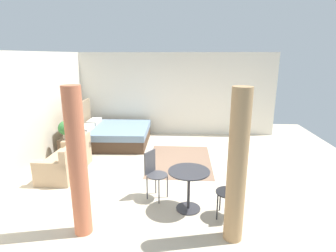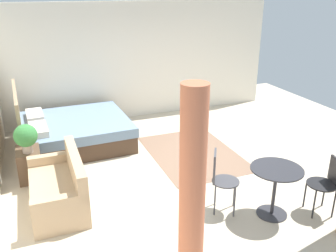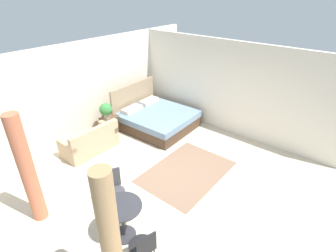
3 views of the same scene
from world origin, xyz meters
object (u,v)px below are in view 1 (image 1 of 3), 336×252
object	(u,v)px
couch	(67,162)
cafe_chair_near_window	(233,190)
potted_plant	(66,129)
cafe_chair_near_couch	(154,170)
nightstand	(69,147)
bed	(112,134)
balcony_table	(189,182)

from	to	relation	value
couch	cafe_chair_near_window	bearing A→B (deg)	-113.87
cafe_chair_near_window	potted_plant	bearing A→B (deg)	57.67
couch	cafe_chair_near_couch	bearing A→B (deg)	-114.28
nightstand	cafe_chair_near_couch	distance (m)	3.26
bed	cafe_chair_near_window	world-z (taller)	bed
cafe_chair_near_window	nightstand	bearing A→B (deg)	56.71
cafe_chair_near_window	cafe_chair_near_couch	xyz separation A→B (m)	(0.61, 1.41, 0.04)
bed	potted_plant	distance (m)	1.64
bed	nightstand	xyz separation A→B (m)	(-1.19, 0.87, -0.03)
cafe_chair_near_window	couch	bearing A→B (deg)	66.13
nightstand	cafe_chair_near_window	distance (m)	4.75
balcony_table	cafe_chair_near_couch	distance (m)	0.78
nightstand	cafe_chair_near_window	bearing A→B (deg)	-123.29
couch	nightstand	size ratio (longest dim) A/B	2.77
couch	potted_plant	xyz separation A→B (m)	(0.92, 0.39, 0.55)
potted_plant	balcony_table	world-z (taller)	potted_plant
bed	cafe_chair_near_window	size ratio (longest dim) A/B	2.59
balcony_table	potted_plant	bearing A→B (deg)	54.60
nightstand	balcony_table	size ratio (longest dim) A/B	0.73
potted_plant	cafe_chair_near_window	xyz separation A→B (m)	(-2.50, -3.96, -0.30)
nightstand	potted_plant	bearing A→B (deg)	-175.21
cafe_chair_near_window	cafe_chair_near_couch	size ratio (longest dim) A/B	0.91
bed	balcony_table	distance (m)	4.29
potted_plant	cafe_chair_near_couch	xyz separation A→B (m)	(-1.90, -2.55, -0.26)
cafe_chair_near_window	balcony_table	bearing A→B (deg)	73.60
cafe_chair_near_couch	bed	bearing A→B (deg)	27.87
balcony_table	cafe_chair_near_couch	bearing A→B (deg)	59.93
cafe_chair_near_window	cafe_chair_near_couch	world-z (taller)	cafe_chair_near_couch
balcony_table	cafe_chair_near_window	size ratio (longest dim) A/B	0.88
balcony_table	cafe_chair_near_window	world-z (taller)	cafe_chair_near_window
couch	nightstand	xyz separation A→B (m)	(1.02, 0.40, -0.00)
nightstand	balcony_table	distance (m)	4.02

